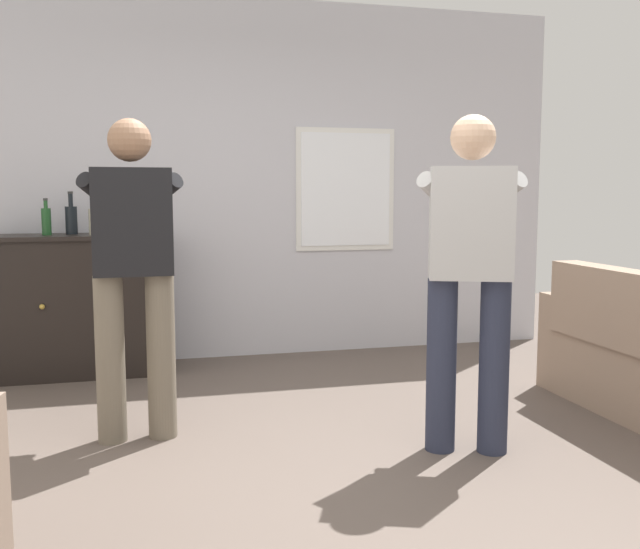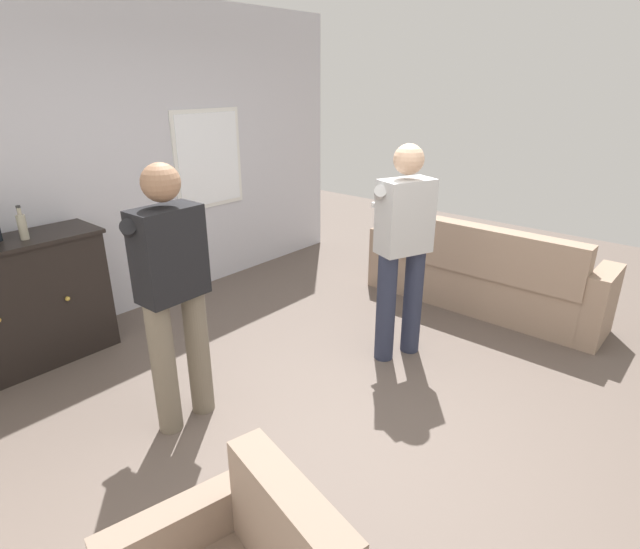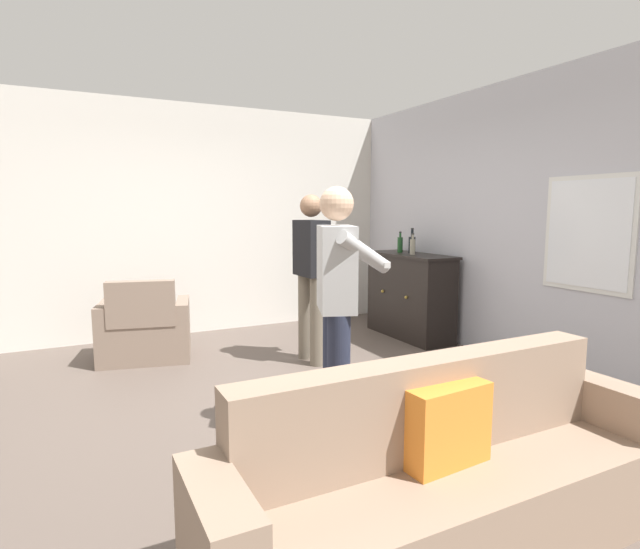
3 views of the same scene
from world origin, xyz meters
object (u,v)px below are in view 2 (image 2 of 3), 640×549
(person_standing_left, at_px, (172,288))
(person_standing_right, at_px, (402,244))
(couch, at_px, (479,276))
(bottle_wine_green, at_px, (22,226))
(sideboard_cabinet, at_px, (23,304))

(person_standing_left, height_order, person_standing_right, same)
(person_standing_right, bearing_deg, couch, -5.68)
(bottle_wine_green, distance_m, person_standing_right, 2.78)
(bottle_wine_green, bearing_deg, sideboard_cabinet, 151.69)
(couch, relative_size, sideboard_cabinet, 1.84)
(couch, distance_m, sideboard_cabinet, 3.92)
(couch, relative_size, person_standing_right, 1.35)
(sideboard_cabinet, relative_size, person_standing_right, 0.73)
(bottle_wine_green, relative_size, person_standing_right, 0.15)
(couch, distance_m, person_standing_right, 1.39)
(person_standing_left, bearing_deg, sideboard_cabinet, 103.99)
(person_standing_right, bearing_deg, person_standing_left, 159.65)
(bottle_wine_green, height_order, person_standing_left, person_standing_left)
(sideboard_cabinet, xyz_separation_m, person_standing_left, (0.37, -1.49, 0.43))
(couch, bearing_deg, sideboard_cabinet, 145.63)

